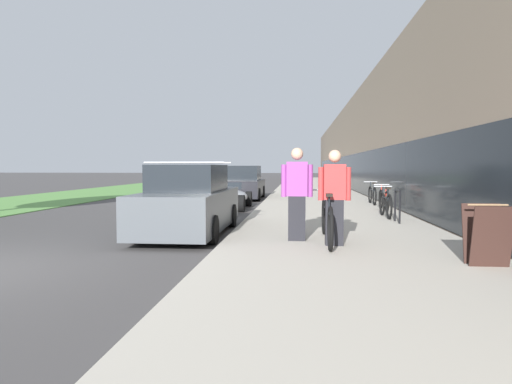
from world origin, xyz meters
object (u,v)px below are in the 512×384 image
Objects in this scene: person_rider at (334,197)px; cruiser_bike_middle at (384,199)px; person_bystander at (297,194)px; parked_sedan_far at (244,184)px; parked_sedan_curbside at (189,203)px; vintage_roadster_curbside at (225,198)px; tandem_bicycle at (327,221)px; sandwich_board_sign at (487,235)px; bike_rack_hoop at (397,203)px; cruiser_bike_farthest at (372,195)px; cruiser_bike_nearest at (386,204)px.

cruiser_bike_middle is (2.17, 7.01, -0.52)m from person_rider.
parked_sedan_far is (-2.61, 13.18, -0.32)m from person_bystander.
person_bystander reaches higher than parked_sedan_curbside.
parked_sedan_far is at bearing 88.95° from vintage_roadster_curbside.
vintage_roadster_curbside is 5.25m from parked_sedan_far.
person_bystander is (-0.68, 0.49, 0.03)m from person_rider.
cruiser_bike_middle is 7.33m from parked_sedan_curbside.
person_bystander is 2.94m from parked_sedan_curbside.
person_bystander is at bearing 144.38° from person_rider.
parked_sedan_far is at bearing 103.45° from tandem_bicycle.
sandwich_board_sign is at bearing -70.52° from parked_sedan_far.
parked_sedan_far is (-5.18, 10.08, 0.07)m from bike_rack_hoop.
tandem_bicycle is at bearing -67.89° from vintage_roadster_curbside.
parked_sedan_curbside is (-5.35, -5.00, 0.24)m from cruiser_bike_middle.
sandwich_board_sign is at bearing -90.45° from cruiser_bike_farthest.
cruiser_bike_nearest is at bearing -35.01° from vintage_roadster_curbside.
cruiser_bike_farthest is (-0.00, 2.38, 0.01)m from cruiser_bike_middle.
person_bystander reaches higher than cruiser_bike_middle.
cruiser_bike_farthest reaches higher than bike_rack_hoop.
cruiser_bike_middle is 0.39× the size of parked_sedan_curbside.
bike_rack_hoop is 0.49× the size of cruiser_bike_middle.
parked_sedan_curbside is at bearing 146.13° from sandwich_board_sign.
sandwich_board_sign reaches higher than cruiser_bike_middle.
sandwich_board_sign is (2.08, -1.53, -0.43)m from person_rider.
bike_rack_hoop is at bearing -92.76° from cruiser_bike_farthest.
tandem_bicycle reaches higher than bike_rack_hoop.
tandem_bicycle is at bearing -121.63° from bike_rack_hoop.
vintage_roadster_curbside is at bearing 91.84° from parked_sedan_curbside.
cruiser_bike_farthest is (2.17, 9.39, -0.51)m from person_rider.
person_bystander is 2.00× the size of sandwich_board_sign.
parked_sedan_curbside is 1.01× the size of parked_sedan_far.
person_bystander is 8.41m from vintage_roadster_curbside.
tandem_bicycle is 8.72m from vintage_roadster_curbside.
cruiser_bike_nearest is 0.43× the size of vintage_roadster_curbside.
bike_rack_hoop is at bearing 50.34° from person_bystander.
cruiser_bike_nearest reaches higher than cruiser_bike_middle.
person_rider reaches higher than parked_sedan_curbside.
cruiser_bike_middle reaches higher than vintage_roadster_curbside.
tandem_bicycle is at bearing -14.14° from person_bystander.
vintage_roadster_curbside is (-5.28, 4.83, -0.23)m from bike_rack_hoop.
parked_sedan_curbside is 6.43m from vintage_roadster_curbside.
person_rider reaches higher than tandem_bicycle.
bike_rack_hoop reaches higher than vintage_roadster_curbside.
cruiser_bike_farthest is at bearing 54.06° from parked_sedan_curbside.
parked_sedan_curbside reaches higher than cruiser_bike_middle.
person_rider is (0.11, -0.35, 0.47)m from tandem_bicycle.
cruiser_bike_nearest is 10.25m from parked_sedan_far.
sandwich_board_sign is (2.76, -2.02, -0.46)m from person_bystander.
tandem_bicycle reaches higher than cruiser_bike_middle.
person_rider reaches higher than parked_sedan_far.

